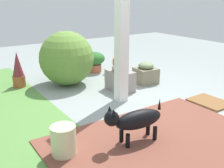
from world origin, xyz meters
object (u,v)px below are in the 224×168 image
(stone_planter_near, at_px, (120,79))
(doormat, at_px, (210,102))
(terracotta_pot_tall, at_px, (117,58))
(terracotta_pot_spiky, at_px, (18,71))
(ceramic_urn, at_px, (64,141))
(terracotta_pot_broad, at_px, (94,60))
(porch_pillar, at_px, (122,23))
(round_shrub, at_px, (67,58))
(stone_planter_nearest, at_px, (146,73))
(dog, at_px, (135,120))

(stone_planter_near, bearing_deg, doormat, -146.97)
(terracotta_pot_tall, xyz_separation_m, terracotta_pot_spiky, (0.01, 2.13, 0.03))
(ceramic_urn, relative_size, doormat, 0.58)
(terracotta_pot_broad, distance_m, terracotta_pot_spiky, 1.63)
(porch_pillar, bearing_deg, round_shrub, 16.09)
(round_shrub, height_order, terracotta_pot_spiky, round_shrub)
(stone_planter_nearest, distance_m, stone_planter_near, 0.64)
(terracotta_pot_tall, bearing_deg, porch_pillar, 147.01)
(round_shrub, xyz_separation_m, ceramic_urn, (-2.12, 1.03, -0.32))
(stone_planter_near, bearing_deg, terracotta_pot_spiky, 50.50)
(porch_pillar, bearing_deg, stone_planter_near, -33.54)
(terracotta_pot_tall, bearing_deg, dog, 148.68)
(porch_pillar, bearing_deg, terracotta_pot_spiky, 36.20)
(terracotta_pot_spiky, bearing_deg, stone_planter_near, -129.50)
(ceramic_urn, distance_m, doormat, 2.45)
(terracotta_pot_broad, height_order, terracotta_pot_spiky, terracotta_pot_spiky)
(round_shrub, bearing_deg, dog, 173.18)
(terracotta_pot_spiky, bearing_deg, doormat, -137.35)
(dog, relative_size, doormat, 1.25)
(terracotta_pot_broad, height_order, ceramic_urn, terracotta_pot_broad)
(stone_planter_near, relative_size, terracotta_pot_spiky, 0.76)
(stone_planter_nearest, distance_m, doormat, 1.33)
(ceramic_urn, height_order, doormat, ceramic_urn)
(round_shrub, height_order, dog, round_shrub)
(ceramic_urn, bearing_deg, terracotta_pot_tall, -43.99)
(dog, relative_size, ceramic_urn, 2.17)
(porch_pillar, height_order, terracotta_pot_broad, porch_pillar)
(ceramic_urn, bearing_deg, porch_pillar, -56.14)
(stone_planter_near, xyz_separation_m, round_shrub, (0.80, 0.61, 0.28))
(terracotta_pot_tall, distance_m, terracotta_pot_spiky, 2.13)
(stone_planter_near, height_order, ceramic_urn, stone_planter_near)
(terracotta_pot_broad, height_order, doormat, terracotta_pot_broad)
(ceramic_urn, bearing_deg, stone_planter_near, -51.15)
(round_shrub, distance_m, terracotta_pot_tall, 1.40)
(porch_pillar, relative_size, terracotta_pot_tall, 3.06)
(stone_planter_near, xyz_separation_m, terracotta_pot_broad, (1.29, -0.23, 0.04))
(porch_pillar, relative_size, terracotta_pot_spiky, 3.76)
(ceramic_urn, bearing_deg, doormat, -88.08)
(porch_pillar, height_order, ceramic_urn, porch_pillar)
(terracotta_pot_tall, xyz_separation_m, dog, (-2.66, 1.62, 0.01))
(stone_planter_near, height_order, terracotta_pot_broad, stone_planter_near)
(terracotta_pot_spiky, xyz_separation_m, dog, (-2.68, -0.51, -0.02))
(terracotta_pot_broad, distance_m, ceramic_urn, 3.21)
(porch_pillar, distance_m, stone_planter_nearest, 1.43)
(terracotta_pot_tall, height_order, ceramic_urn, terracotta_pot_tall)
(terracotta_pot_tall, relative_size, doormat, 1.37)
(terracotta_pot_tall, height_order, dog, terracotta_pot_tall)
(stone_planter_near, bearing_deg, ceramic_urn, 128.85)
(porch_pillar, distance_m, terracotta_pot_tall, 2.04)
(terracotta_pot_broad, bearing_deg, doormat, -167.26)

